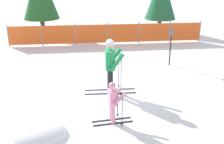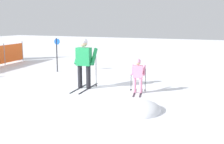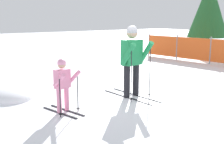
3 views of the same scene
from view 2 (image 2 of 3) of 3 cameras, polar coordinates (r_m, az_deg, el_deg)
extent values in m
plane|color=white|center=(9.99, -6.67, -3.39)|extent=(60.00, 60.00, 0.00)
cube|color=black|center=(10.10, -6.48, -3.19)|extent=(1.69, 0.24, 0.02)
cube|color=black|center=(9.97, -4.79, -3.33)|extent=(1.69, 0.24, 0.02)
cylinder|color=black|center=(10.01, -6.53, -0.89)|extent=(0.16, 0.16, 0.80)
cylinder|color=black|center=(9.88, -4.83, -1.00)|extent=(0.16, 0.16, 0.80)
cube|color=#1E8C4C|center=(9.83, -5.76, 3.14)|extent=(0.34, 0.53, 0.62)
cylinder|color=#1E8C4C|center=(10.13, -6.96, 3.26)|extent=(0.49, 0.18, 0.60)
cylinder|color=#1E8C4C|center=(9.89, -3.66, 3.14)|extent=(0.49, 0.18, 0.60)
sphere|color=#D8AD8C|center=(9.79, -5.81, 5.89)|extent=(0.27, 0.27, 0.27)
sphere|color=silver|center=(9.78, -5.81, 6.16)|extent=(0.28, 0.28, 0.28)
cylinder|color=black|center=(10.33, -6.68, 0.60)|extent=(0.02, 0.02, 1.25)
cylinder|color=black|center=(10.44, -6.62, -2.46)|extent=(0.07, 0.07, 0.01)
cylinder|color=black|center=(10.08, -3.26, 0.41)|extent=(0.02, 0.02, 1.25)
cylinder|color=black|center=(10.19, -3.23, -2.72)|extent=(0.07, 0.07, 0.01)
cube|color=black|center=(9.37, 4.59, -4.21)|extent=(1.05, 0.33, 0.02)
cube|color=black|center=(9.36, 5.84, -4.25)|extent=(1.05, 0.33, 0.02)
cylinder|color=pink|center=(9.31, 4.61, -2.62)|extent=(0.10, 0.10, 0.51)
cylinder|color=pink|center=(9.30, 5.87, -2.66)|extent=(0.10, 0.10, 0.51)
cube|color=pink|center=(9.21, 5.28, 0.12)|extent=(0.26, 0.35, 0.40)
cylinder|color=pink|center=(9.37, 4.14, 0.46)|extent=(0.37, 0.17, 0.33)
cylinder|color=pink|center=(9.35, 6.57, 0.40)|extent=(0.37, 0.17, 0.33)
sphere|color=#D8AD8C|center=(9.16, 5.32, 1.97)|extent=(0.17, 0.17, 0.17)
sphere|color=pink|center=(9.16, 5.32, 2.16)|extent=(0.18, 0.18, 0.18)
cylinder|color=black|center=(9.49, 3.89, -1.61)|extent=(0.02, 0.02, 0.80)
cylinder|color=black|center=(9.57, 3.87, -3.59)|extent=(0.07, 0.07, 0.01)
cylinder|color=black|center=(9.46, 6.78, -1.69)|extent=(0.02, 0.02, 0.80)
cylinder|color=black|center=(9.54, 6.74, -3.68)|extent=(0.07, 0.07, 0.01)
cylinder|color=gray|center=(16.40, -21.05, 3.39)|extent=(0.06, 0.06, 1.17)
cylinder|color=gray|center=(17.79, -17.74, 4.07)|extent=(0.06, 0.06, 1.17)
cube|color=orange|center=(17.09, -19.33, 3.75)|extent=(1.70, 0.28, 0.98)
cylinder|color=black|center=(13.41, -11.13, 3.39)|extent=(0.05, 0.05, 1.58)
cylinder|color=blue|center=(13.34, -11.11, 6.08)|extent=(0.04, 0.28, 0.28)
ellipsoid|color=white|center=(7.54, 5.47, -7.91)|extent=(1.38, 1.17, 0.55)
camera|label=1|loc=(9.65, 48.51, 16.10)|focal=45.00mm
camera|label=3|loc=(13.92, 22.12, 8.11)|focal=45.00mm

